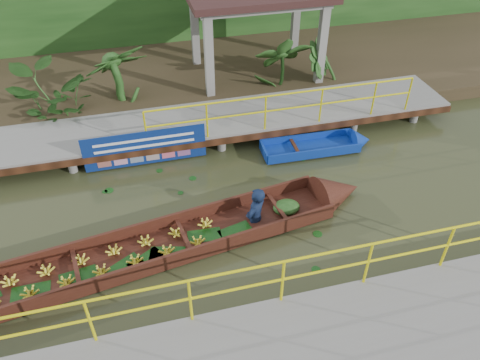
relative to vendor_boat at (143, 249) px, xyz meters
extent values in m
plane|color=#293118|center=(1.48, 0.79, -0.23)|extent=(80.00, 80.00, 0.00)
cube|color=#322919|center=(1.48, 8.29, 0.00)|extent=(30.00, 8.00, 0.45)
cube|color=gray|center=(1.48, 4.29, 0.27)|extent=(16.00, 2.00, 0.15)
cube|color=black|center=(1.48, 3.29, 0.19)|extent=(16.00, 0.12, 0.18)
cylinder|color=yellow|center=(4.23, 3.34, 1.35)|extent=(7.50, 0.05, 0.05)
cylinder|color=yellow|center=(4.23, 3.34, 0.90)|extent=(7.50, 0.05, 0.05)
cylinder|color=yellow|center=(4.23, 3.34, 0.85)|extent=(0.05, 0.05, 1.00)
cylinder|color=gray|center=(-2.52, 3.49, -0.01)|extent=(0.24, 0.24, 0.55)
cylinder|color=gray|center=(-2.52, 5.09, -0.01)|extent=(0.24, 0.24, 0.55)
cylinder|color=gray|center=(-0.52, 3.49, -0.01)|extent=(0.24, 0.24, 0.55)
cylinder|color=gray|center=(-0.52, 5.09, -0.01)|extent=(0.24, 0.24, 0.55)
cylinder|color=gray|center=(1.48, 3.49, -0.01)|extent=(0.24, 0.24, 0.55)
cylinder|color=gray|center=(1.48, 5.09, -0.01)|extent=(0.24, 0.24, 0.55)
cylinder|color=gray|center=(3.48, 3.49, -0.01)|extent=(0.24, 0.24, 0.55)
cylinder|color=gray|center=(3.48, 5.09, -0.01)|extent=(0.24, 0.24, 0.55)
cylinder|color=gray|center=(5.48, 3.49, -0.01)|extent=(0.24, 0.24, 0.55)
cylinder|color=gray|center=(5.48, 5.09, -0.01)|extent=(0.24, 0.24, 0.55)
cylinder|color=gray|center=(7.48, 3.49, -0.01)|extent=(0.24, 0.24, 0.55)
cylinder|color=gray|center=(7.48, 5.09, -0.01)|extent=(0.24, 0.24, 0.55)
cylinder|color=gray|center=(1.48, 3.49, -0.01)|extent=(0.24, 0.24, 0.55)
cylinder|color=yellow|center=(2.48, -2.26, 1.42)|extent=(10.00, 0.05, 0.05)
cylinder|color=yellow|center=(2.48, -2.26, 0.97)|extent=(10.00, 0.05, 0.05)
cylinder|color=yellow|center=(2.48, -2.26, 0.92)|extent=(0.05, 0.05, 1.00)
cube|color=gray|center=(2.68, 5.89, 1.37)|extent=(0.25, 0.25, 2.80)
cube|color=gray|center=(6.28, 5.89, 1.37)|extent=(0.25, 0.25, 2.80)
cube|color=gray|center=(2.68, 8.29, 1.37)|extent=(0.25, 0.25, 2.80)
cube|color=gray|center=(6.28, 8.29, 1.37)|extent=(0.25, 0.25, 2.80)
cube|color=#33130E|center=(-0.23, -0.04, -0.16)|extent=(9.18, 2.55, 0.07)
cube|color=#33130E|center=(-0.32, 0.53, 0.00)|extent=(9.01, 1.49, 0.39)
cube|color=#33130E|center=(-0.14, -0.60, 0.00)|extent=(9.01, 1.49, 0.39)
cone|color=#33130E|center=(4.77, 0.75, -0.07)|extent=(1.30, 1.26, 1.09)
ellipsoid|color=#183C13|center=(3.37, 0.53, -0.04)|extent=(0.71, 0.59, 0.30)
imported|color=#0E1934|center=(2.58, 0.41, 0.74)|extent=(0.75, 0.72, 1.73)
cube|color=navy|center=(4.83, 2.76, -0.14)|extent=(2.68, 0.87, 0.09)
cube|color=navy|center=(4.85, 3.16, -0.03)|extent=(2.66, 0.13, 0.27)
cube|color=navy|center=(4.82, 2.37, -0.03)|extent=(2.66, 0.13, 0.27)
cube|color=navy|center=(3.51, 2.80, -0.03)|extent=(0.08, 0.80, 0.27)
cone|color=navy|center=(6.34, 2.72, -0.08)|extent=(0.55, 0.76, 0.74)
cube|color=black|center=(4.39, 2.78, 0.01)|extent=(0.11, 0.80, 0.04)
cube|color=navy|center=(0.40, 3.27, 0.32)|extent=(3.18, 0.03, 0.99)
cube|color=white|center=(0.40, 3.25, 0.59)|extent=(2.59, 0.01, 0.07)
cube|color=white|center=(0.40, 3.25, 0.39)|extent=(2.59, 0.01, 0.07)
imported|color=#183C13|center=(-1.97, 6.09, 0.90)|extent=(1.08, 1.08, 1.35)
imported|color=#183C13|center=(0.03, 6.09, 0.90)|extent=(1.08, 1.08, 1.35)
imported|color=#183C13|center=(5.03, 6.09, 0.90)|extent=(1.08, 1.08, 1.35)
imported|color=#183C13|center=(6.53, 6.09, 0.90)|extent=(1.08, 1.08, 1.35)
camera|label=1|loc=(0.28, -7.09, 7.26)|focal=35.00mm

